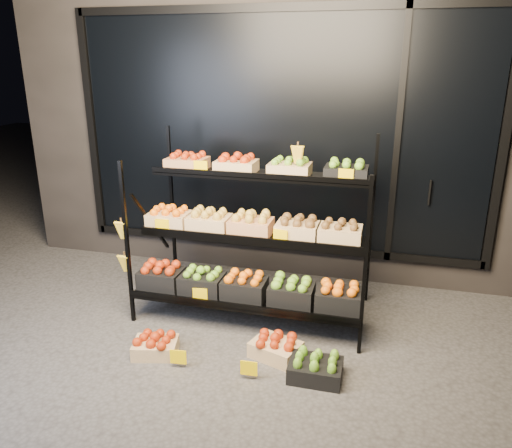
# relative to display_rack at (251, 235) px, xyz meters

# --- Properties ---
(ground) EXTENTS (24.00, 24.00, 0.00)m
(ground) POSITION_rel_display_rack_xyz_m (0.01, -0.60, -0.79)
(ground) COLOR #514F4C
(ground) RESTS_ON ground
(building) EXTENTS (6.00, 2.08, 3.50)m
(building) POSITION_rel_display_rack_xyz_m (0.01, 1.99, 0.96)
(building) COLOR #2D2826
(building) RESTS_ON ground
(display_rack) EXTENTS (2.18, 1.02, 1.69)m
(display_rack) POSITION_rel_display_rack_xyz_m (0.00, 0.00, 0.00)
(display_rack) COLOR black
(display_rack) RESTS_ON ground
(tag_floor_a) EXTENTS (0.13, 0.01, 0.12)m
(tag_floor_a) POSITION_rel_display_rack_xyz_m (-0.31, -1.00, -0.73)
(tag_floor_a) COLOR #FFCD00
(tag_floor_a) RESTS_ON ground
(tag_floor_b) EXTENTS (0.13, 0.01, 0.12)m
(tag_floor_b) POSITION_rel_display_rack_xyz_m (0.26, -1.00, -0.73)
(tag_floor_b) COLOR #FFCD00
(tag_floor_b) RESTS_ON ground
(floor_crate_left) EXTENTS (0.40, 0.33, 0.19)m
(floor_crate_left) POSITION_rel_display_rack_xyz_m (-0.57, -0.87, -0.70)
(floor_crate_left) COLOR #DAB67E
(floor_crate_left) RESTS_ON ground
(floor_crate_midright) EXTENTS (0.45, 0.38, 0.19)m
(floor_crate_midright) POSITION_rel_display_rack_xyz_m (0.39, -0.65, -0.70)
(floor_crate_midright) COLOR #DAB67E
(floor_crate_midright) RESTS_ON ground
(floor_crate_right) EXTENTS (0.40, 0.29, 0.20)m
(floor_crate_right) POSITION_rel_display_rack_xyz_m (0.74, -0.85, -0.69)
(floor_crate_right) COLOR black
(floor_crate_right) RESTS_ON ground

